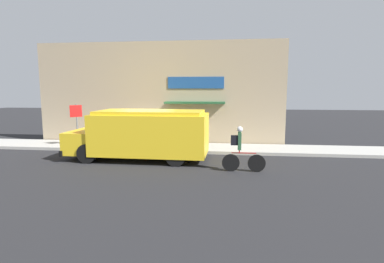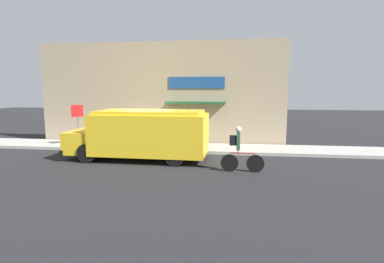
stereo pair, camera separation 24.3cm
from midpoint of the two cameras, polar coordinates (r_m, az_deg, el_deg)
ground_plane at (r=14.65m, az=-7.97°, el=-4.00°), size 70.00×70.00×0.00m
sidewalk at (r=15.70m, az=-6.86°, el=-2.91°), size 28.00×2.26×0.15m
storefront at (r=16.65m, az=-5.73°, el=7.15°), size 13.73×1.02×5.61m
school_bus at (r=13.10m, az=-8.75°, el=-0.41°), size 6.06×2.80×2.13m
cyclist at (r=11.12m, az=9.63°, el=-3.47°), size 1.60×0.22×1.69m
stop_sign_post at (r=16.32m, az=-20.53°, el=2.44°), size 0.45×0.45×2.15m
trash_bin at (r=15.86m, az=-3.66°, el=-0.96°), size 0.45×0.45×0.83m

